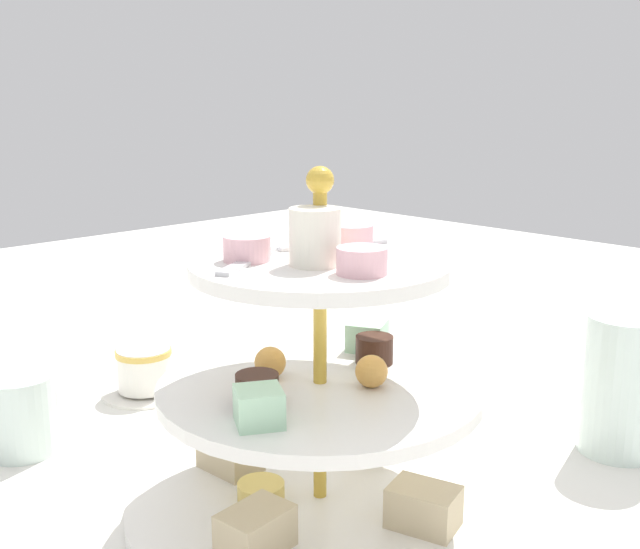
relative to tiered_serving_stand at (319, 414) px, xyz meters
The scene contains 6 objects.
ground_plane 0.08m from the tiered_serving_stand, behind, with size 2.40×2.40×0.00m, color silver.
tiered_serving_stand is the anchor object (origin of this frame).
water_glass_tall_right 0.28m from the tiered_serving_stand, 155.66° to the left, with size 0.07×0.07×0.13m, color silver.
water_glass_short_left 0.29m from the tiered_serving_stand, 64.60° to the right, with size 0.06×0.06×0.07m, color silver.
teacup_with_saucer 0.30m from the tiered_serving_stand, 95.64° to the right, with size 0.09×0.09×0.05m.
butter_knife_right 0.34m from the tiered_serving_stand, 141.43° to the right, with size 0.17×0.01×0.00m, color silver.
Camera 1 is at (0.38, 0.38, 0.31)m, focal length 43.10 mm.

